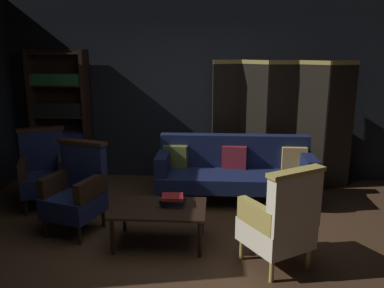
{
  "coord_description": "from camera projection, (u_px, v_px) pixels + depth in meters",
  "views": [
    {
      "loc": [
        0.29,
        -3.85,
        2.11
      ],
      "look_at": [
        0.0,
        0.8,
        0.95
      ],
      "focal_mm": 37.23,
      "sensor_mm": 36.0,
      "label": 1
    }
  ],
  "objects": [
    {
      "name": "book_black_cloth",
      "position": [
        173.0,
        200.0,
        4.31
      ],
      "size": [
        0.28,
        0.21,
        0.03
      ],
      "primitive_type": "cube",
      "rotation": [
        0.0,
        0.0,
        -0.14
      ],
      "color": "black",
      "rests_on": "book_navy_cloth"
    },
    {
      "name": "armchair_gilt_accent",
      "position": [
        281.0,
        221.0,
        3.78
      ],
      "size": [
        0.8,
        0.8,
        1.04
      ],
      "color": "tan",
      "rests_on": "ground_plane"
    },
    {
      "name": "velvet_couch",
      "position": [
        234.0,
        168.0,
        5.52
      ],
      "size": [
        2.12,
        0.78,
        0.88
      ],
      "color": "black",
      "rests_on": "ground_plane"
    },
    {
      "name": "bookshelf",
      "position": [
        61.0,
        114.0,
        6.26
      ],
      "size": [
        0.9,
        0.32,
        2.05
      ],
      "color": "black",
      "rests_on": "ground_plane"
    },
    {
      "name": "back_wall",
      "position": [
        198.0,
        91.0,
        6.29
      ],
      "size": [
        7.2,
        0.1,
        2.8
      ],
      "primitive_type": "cube",
      "color": "black",
      "rests_on": "ground_plane"
    },
    {
      "name": "folding_screen",
      "position": [
        281.0,
        122.0,
        5.99
      ],
      "size": [
        2.1,
        0.43,
        1.9
      ],
      "color": "black",
      "rests_on": "ground_plane"
    },
    {
      "name": "coffee_table",
      "position": [
        159.0,
        211.0,
        4.28
      ],
      "size": [
        1.0,
        0.64,
        0.42
      ],
      "color": "black",
      "rests_on": "ground_plane"
    },
    {
      "name": "armchair_wing_left",
      "position": [
        77.0,
        190.0,
        4.57
      ],
      "size": [
        0.73,
        0.72,
        1.04
      ],
      "color": "black",
      "rests_on": "ground_plane"
    },
    {
      "name": "ground_plane",
      "position": [
        187.0,
        248.0,
        4.26
      ],
      "size": [
        10.0,
        10.0,
        0.0
      ],
      "primitive_type": "plane",
      "color": "#3D2819"
    },
    {
      "name": "book_red_leather",
      "position": [
        173.0,
        197.0,
        4.3
      ],
      "size": [
        0.25,
        0.22,
        0.04
      ],
      "primitive_type": "cube",
      "rotation": [
        0.0,
        0.0,
        0.1
      ],
      "color": "maroon",
      "rests_on": "book_black_cloth"
    },
    {
      "name": "book_navy_cloth",
      "position": [
        173.0,
        203.0,
        4.32
      ],
      "size": [
        0.25,
        0.2,
        0.04
      ],
      "primitive_type": "cube",
      "rotation": [
        0.0,
        0.0,
        -0.22
      ],
      "color": "navy",
      "rests_on": "coffee_table"
    },
    {
      "name": "armchair_wing_right",
      "position": [
        43.0,
        170.0,
        5.29
      ],
      "size": [
        0.75,
        0.75,
        1.04
      ],
      "color": "black",
      "rests_on": "ground_plane"
    }
  ]
}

